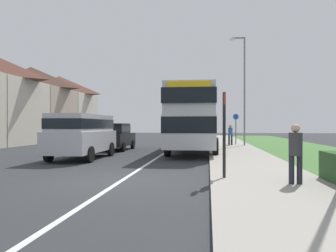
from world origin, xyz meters
TOP-DOWN VIEW (x-y plane):
  - ground_plane at (0.00, 0.00)m, footprint 120.00×120.00m
  - lane_marking_centre at (0.00, 8.00)m, footprint 0.14×60.00m
  - pavement_near_side at (4.20, 6.00)m, footprint 3.20×68.00m
  - double_decker_bus at (1.66, 10.70)m, footprint 2.80×10.68m
  - parked_van_silver at (-3.55, 5.96)m, footprint 2.11×4.98m
  - parked_car_black at (-3.50, 11.43)m, footprint 1.90×4.12m
  - pedestrian_at_stop at (4.78, -0.56)m, footprint 0.34×0.34m
  - pedestrian_walking_away at (4.25, 16.38)m, footprint 0.34×0.34m
  - bus_stop_sign at (3.00, 0.27)m, footprint 0.09×0.52m
  - cycle_route_sign at (4.70, 16.87)m, footprint 0.44×0.08m
  - street_lamp_near at (5.49, -1.26)m, footprint 1.14×0.20m
  - street_lamp_mid at (5.14, 15.60)m, footprint 1.14×0.20m
  - house_terrace_far_side at (-15.73, 19.23)m, footprint 7.60×25.89m

SIDE VIEW (x-z plane):
  - ground_plane at x=0.00m, z-range 0.00..0.00m
  - lane_marking_centre at x=0.00m, z-range 0.00..0.01m
  - pavement_near_side at x=4.20m, z-range 0.00..0.12m
  - parked_car_black at x=-3.50m, z-range 0.08..1.83m
  - pedestrian_at_stop at x=4.78m, z-range 0.14..1.81m
  - pedestrian_walking_away at x=4.25m, z-range 0.14..1.81m
  - parked_van_silver at x=-3.55m, z-range 0.21..2.35m
  - cycle_route_sign at x=4.70m, z-range 0.17..2.69m
  - bus_stop_sign at x=3.00m, z-range 0.24..2.84m
  - double_decker_bus at x=1.66m, z-range 0.29..3.99m
  - house_terrace_far_side at x=-15.73m, z-range 0.00..7.68m
  - street_lamp_near at x=5.49m, z-range 0.54..7.64m
  - street_lamp_mid at x=5.14m, z-range 0.56..8.78m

